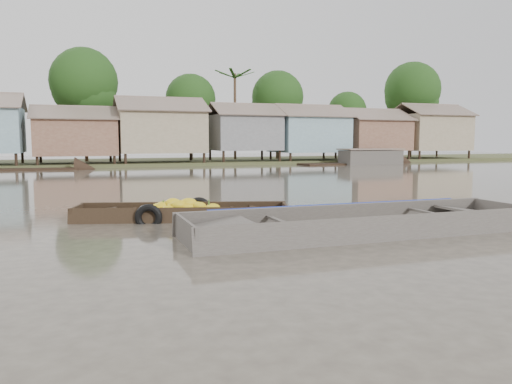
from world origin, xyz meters
name	(u,v)px	position (x,y,z in m)	size (l,w,h in m)	color
ground	(266,229)	(0.00, 0.00, 0.00)	(120.00, 120.00, 0.00)	#474036
riverbank	(162,127)	(3.03, 31.86, 3.07)	(120.00, 12.47, 10.22)	#384723
banana_boat	(180,213)	(-1.53, 2.13, 0.15)	(5.55, 2.78, 0.74)	black
viewer_boat	(363,229)	(1.86, -1.07, 0.07)	(8.01, 2.18, 0.64)	#443E3A
distant_boats	(306,163)	(12.83, 24.51, 0.22)	(47.27, 15.59, 1.38)	black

